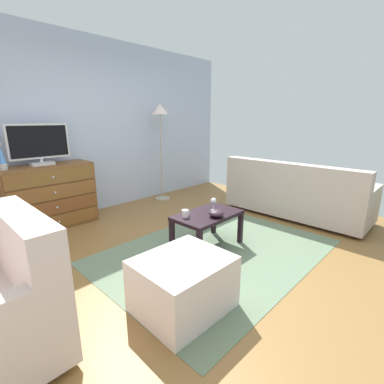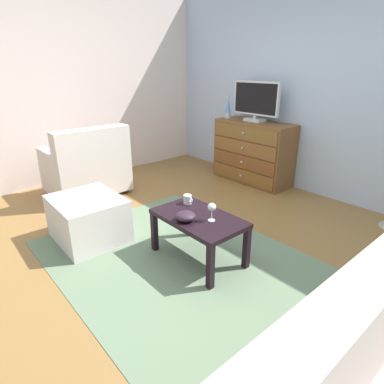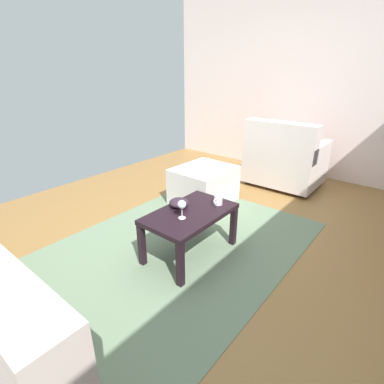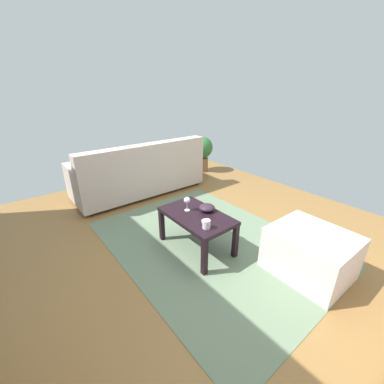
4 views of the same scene
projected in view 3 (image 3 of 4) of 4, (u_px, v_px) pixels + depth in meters
The scene contains 9 objects.
ground_plane at pixel (208, 246), 2.79m from camera, with size 5.81×5.03×0.05m, color olive.
wall_plain_left at pixel (322, 82), 4.15m from camera, with size 0.12×5.03×2.71m, color silver.
area_rug at pixel (179, 245), 2.75m from camera, with size 2.60×1.90×0.01m, color #62765C.
coffee_table at pixel (190, 218), 2.50m from camera, with size 0.80×0.48×0.42m.
wine_glass at pixel (182, 205), 2.32m from camera, with size 0.07×0.07×0.16m.
mug at pixel (218, 200), 2.59m from camera, with size 0.11×0.08×0.08m.
bowl_decorative at pixel (179, 203), 2.55m from camera, with size 0.17×0.17×0.08m, color #2D1E2A.
armchair at pixel (284, 160), 4.05m from camera, with size 0.80×0.95×0.92m.
ottoman at pixel (204, 185), 3.59m from camera, with size 0.70×0.60×0.44m, color silver.
Camera 3 is at (1.93, 1.37, 1.54)m, focal length 27.43 mm.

